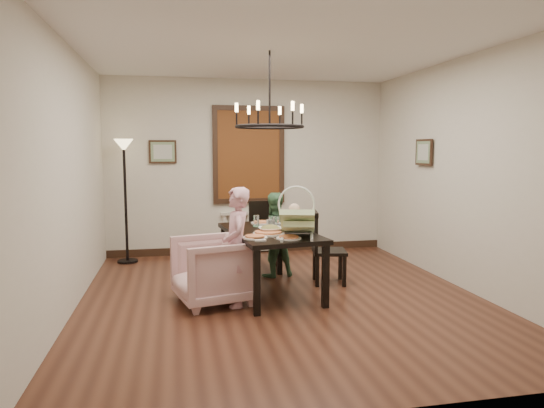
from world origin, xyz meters
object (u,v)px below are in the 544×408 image
object	(u,v)px
elderly_woman	(237,257)
baby_bouncer	(298,220)
dining_table	(270,238)
chair_right	(329,247)
drinking_glass	(271,223)
floor_lamp	(126,203)
seated_man	(273,242)
chair_far	(266,236)
armchair	(213,270)

from	to	relation	value
elderly_woman	baby_bouncer	bearing A→B (deg)	85.60
dining_table	baby_bouncer	distance (m)	0.59
chair_right	drinking_glass	distance (m)	0.83
chair_right	floor_lamp	size ratio (longest dim) A/B	0.52
dining_table	drinking_glass	bearing A→B (deg)	64.81
chair_right	elderly_woman	bearing A→B (deg)	127.11
seated_man	floor_lamp	bearing A→B (deg)	-42.80
chair_far	seated_man	world-z (taller)	chair_far
seated_man	drinking_glass	size ratio (longest dim) A/B	6.65
dining_table	chair_far	bearing A→B (deg)	74.22
chair_right	seated_man	xyz separation A→B (m)	(-0.63, 0.47, 0.00)
chair_right	baby_bouncer	world-z (taller)	baby_bouncer
dining_table	armchair	world-z (taller)	dining_table
elderly_woman	baby_bouncer	distance (m)	0.77
drinking_glass	floor_lamp	bearing A→B (deg)	136.76
dining_table	baby_bouncer	world-z (taller)	baby_bouncer
floor_lamp	drinking_glass	bearing A→B (deg)	-43.24
elderly_woman	floor_lamp	world-z (taller)	floor_lamp
seated_man	elderly_woman	bearing A→B (deg)	48.93
chair_far	baby_bouncer	bearing A→B (deg)	-86.86
floor_lamp	seated_man	bearing A→B (deg)	-31.43
armchair	baby_bouncer	bearing A→B (deg)	63.08
chair_far	drinking_glass	bearing A→B (deg)	-95.54
chair_right	drinking_glass	bearing A→B (deg)	105.05
baby_bouncer	floor_lamp	world-z (taller)	floor_lamp
baby_bouncer	drinking_glass	bearing A→B (deg)	119.92
dining_table	chair_right	world-z (taller)	chair_right
chair_right	seated_man	world-z (taller)	seated_man
elderly_woman	seated_man	world-z (taller)	elderly_woman
chair_right	baby_bouncer	xyz separation A→B (m)	(-0.60, -0.71, 0.47)
elderly_woman	drinking_glass	size ratio (longest dim) A/B	7.63
elderly_woman	baby_bouncer	size ratio (longest dim) A/B	1.81
seated_man	floor_lamp	world-z (taller)	floor_lamp
floor_lamp	armchair	bearing A→B (deg)	-62.85
floor_lamp	chair_far	bearing A→B (deg)	-23.68
chair_far	elderly_woman	bearing A→B (deg)	-111.36
dining_table	seated_man	xyz separation A→B (m)	(0.19, 0.70, -0.19)
dining_table	chair_far	xyz separation A→B (m)	(0.15, 1.06, -0.17)
seated_man	drinking_glass	distance (m)	0.65
chair_right	floor_lamp	bearing A→B (deg)	67.75
chair_far	baby_bouncer	distance (m)	1.60
chair_far	floor_lamp	distance (m)	2.18
chair_far	floor_lamp	bearing A→B (deg)	157.22
seated_man	baby_bouncer	bearing A→B (deg)	80.06
baby_bouncer	floor_lamp	xyz separation A→B (m)	(-2.02, 2.40, -0.03)
chair_far	baby_bouncer	size ratio (longest dim) A/B	1.64
dining_table	seated_man	size ratio (longest dim) A/B	1.80
dining_table	armchair	size ratio (longest dim) A/B	2.07
dining_table	chair_right	xyz separation A→B (m)	(0.81, 0.23, -0.19)
chair_far	chair_right	bearing A→B (deg)	-50.73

